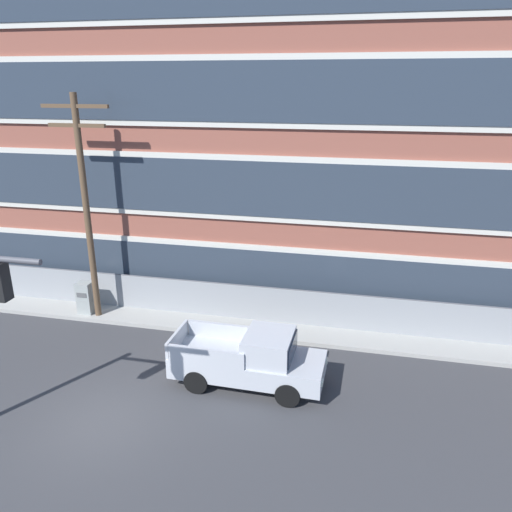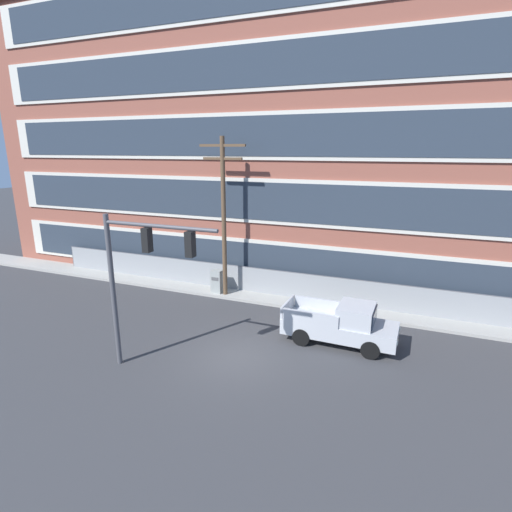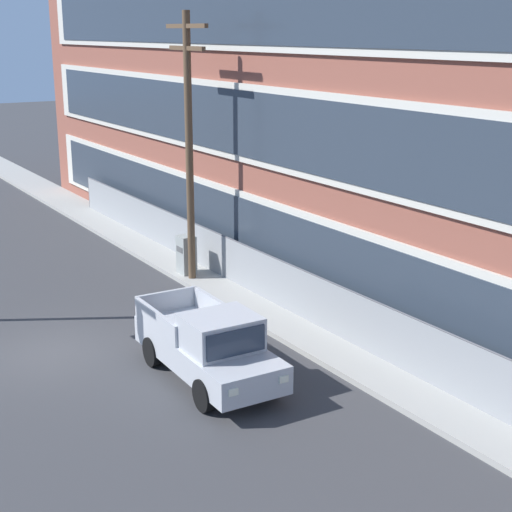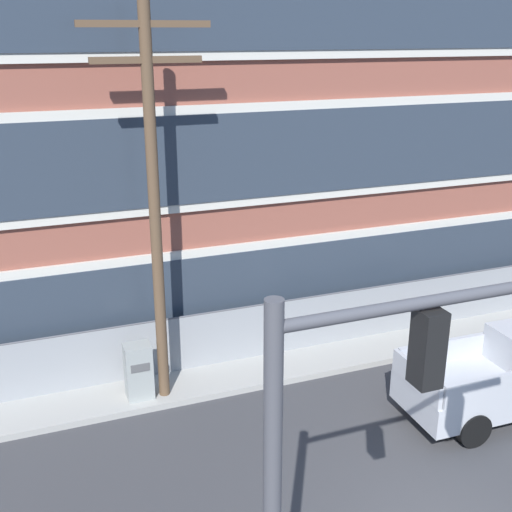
% 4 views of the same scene
% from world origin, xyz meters
% --- Properties ---
extents(ground_plane, '(160.00, 160.00, 0.00)m').
position_xyz_m(ground_plane, '(0.00, 0.00, 0.00)').
color(ground_plane, '#38383A').
extents(sidewalk_building_side, '(80.00, 1.99, 0.16)m').
position_xyz_m(sidewalk_building_side, '(0.00, 6.85, 0.08)').
color(sidewalk_building_side, '#9E9B93').
rests_on(sidewalk_building_side, ground).
extents(brick_mill_building, '(42.76, 9.27, 18.59)m').
position_xyz_m(brick_mill_building, '(-1.43, 12.18, 9.31)').
color(brick_mill_building, brown).
rests_on(brick_mill_building, ground).
extents(chain_link_fence, '(36.84, 0.06, 1.70)m').
position_xyz_m(chain_link_fence, '(1.79, 7.32, 0.87)').
color(chain_link_fence, gray).
rests_on(chain_link_fence, ground).
extents(traffic_signal_mast, '(4.81, 0.43, 6.23)m').
position_xyz_m(traffic_signal_mast, '(-2.97, -2.25, 4.38)').
color(traffic_signal_mast, '#4C4C51').
rests_on(traffic_signal_mast, ground).
extents(pickup_truck_silver, '(5.14, 2.09, 1.95)m').
position_xyz_m(pickup_truck_silver, '(3.89, 2.91, 0.93)').
color(pickup_truck_silver, '#B2B5BA').
rests_on(pickup_truck_silver, ground).
extents(utility_pole_near_corner, '(2.75, 0.26, 9.27)m').
position_xyz_m(utility_pole_near_corner, '(-3.64, 6.30, 5.16)').
color(utility_pole_near_corner, brown).
rests_on(utility_pole_near_corner, ground).
extents(electrical_cabinet, '(0.64, 0.55, 1.56)m').
position_xyz_m(electrical_cabinet, '(-4.22, 6.39, 0.78)').
color(electrical_cabinet, '#939993').
rests_on(electrical_cabinet, ground).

